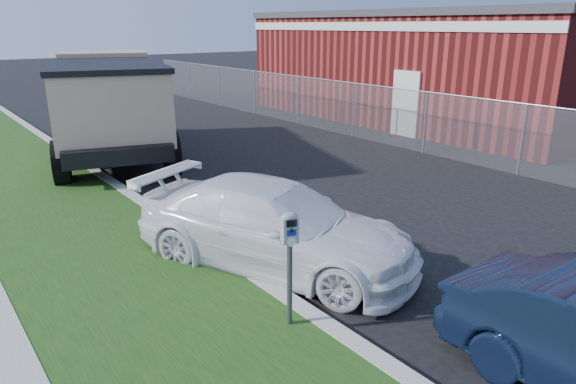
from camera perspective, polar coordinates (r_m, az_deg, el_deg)
ground at (r=9.11m, az=10.94°, el=-5.88°), size 120.00×120.00×0.00m
streetside at (r=8.29m, az=-28.66°, el=-9.91°), size 6.12×50.00×0.15m
chainlink_fence at (r=17.67m, az=7.34°, el=10.17°), size 0.06×30.06×30.00m
brick_building at (r=22.78m, az=16.73°, el=13.51°), size 9.20×14.20×4.17m
parking_meter at (r=6.05m, az=0.19°, el=-5.85°), size 0.23×0.18×1.46m
white_wagon at (r=8.07m, az=-2.01°, el=-3.62°), size 3.58×4.94×1.33m
dump_truck at (r=15.82m, az=-19.28°, el=9.63°), size 4.65×7.69×2.84m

